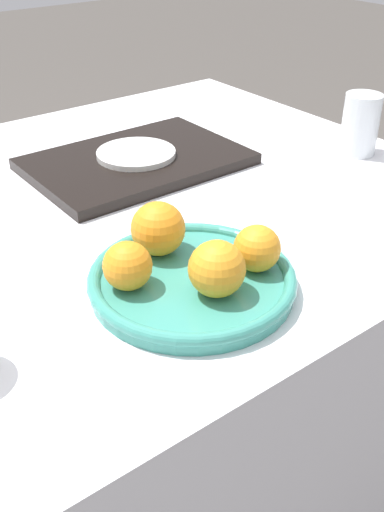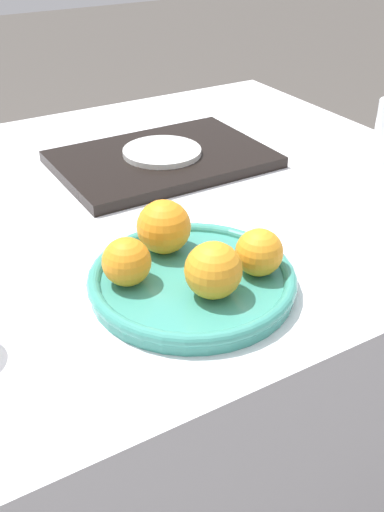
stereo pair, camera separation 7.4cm
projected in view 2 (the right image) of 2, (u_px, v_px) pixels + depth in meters
table at (44, 404)px, 1.10m from camera, size 1.56×0.93×0.75m
fruit_platter at (192, 280)px, 0.76m from camera, size 0.26×0.26×0.03m
orange_0 at (213, 270)px, 0.70m from camera, size 0.07×0.07×0.07m
orange_1 at (164, 227)px, 0.79m from camera, size 0.07×0.07×0.07m
orange_2 at (259, 252)px, 0.75m from camera, size 0.06×0.06×0.06m
orange_3 at (127, 262)px, 0.73m from camera, size 0.06×0.06×0.06m
serving_tray at (162, 159)px, 1.10m from camera, size 0.38×0.26×0.02m
side_plate at (162, 152)px, 1.09m from camera, size 0.14×0.14×0.01m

